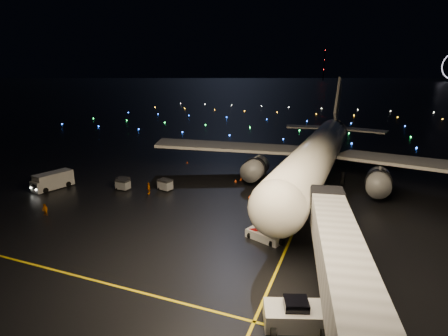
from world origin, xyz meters
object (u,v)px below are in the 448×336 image
Objects in this scene: airliner at (322,131)px; baggage_cart_1 at (123,182)px; baggage_cart_2 at (123,185)px; service_truck at (54,180)px; pushback_tug at (296,313)px; crew_c at (149,188)px; baggage_cart_0 at (165,185)px; belt_loader at (264,228)px; crew_b at (45,210)px.

airliner is 33.26m from baggage_cart_1.
service_truck is at bearing -160.86° from baggage_cart_2.
airliner is 37.96m from pushback_tug.
service_truck is 3.65× the size of baggage_cart_2.
pushback_tug is 36.65m from baggage_cart_2.
baggage_cart_1 is (-5.71, 1.54, -0.13)m from crew_c.
airliner is at bearing 47.89° from baggage_cart_0.
service_truck is 17.68m from baggage_cart_0.
airliner reaches higher than service_truck.
belt_loader is 21.39m from baggage_cart_0.
pushback_tug is at bearing -32.31° from baggage_cart_2.
crew_b is at bearing -103.43° from baggage_cart_1.
belt_loader is (-2.88, -24.95, -6.84)m from airliner.
pushback_tug is 34.41m from crew_b.
pushback_tug is 32.65m from crew_c.
pushback_tug is at bearing -16.62° from crew_b.
belt_loader reaches higher than crew_b.
pushback_tug is (2.65, -37.17, -7.22)m from airliner.
baggage_cart_2 is (2.99, 11.98, 0.05)m from crew_b.
airliner is at bearing 104.22° from belt_loader.
crew_b reaches higher than baggage_cart_1.
baggage_cart_2 is at bearing -145.50° from crew_c.
belt_loader is at bearing 95.03° from pushback_tug.
baggage_cart_0 is (-21.45, -14.35, -7.42)m from airliner.
service_truck is at bearing -159.11° from baggage_cart_1.
pushback_tug is at bearing -83.99° from airliner.
crew_c is 5.92m from baggage_cart_1.
baggage_cart_1 is (-7.13, -0.91, -0.10)m from baggage_cart_0.
pushback_tug reaches higher than baggage_cart_1.
crew_c reaches higher than baggage_cart_2.
service_truck is at bearing -167.40° from belt_loader.
crew_b is at bearing -102.15° from baggage_cart_2.
belt_loader reaches higher than crew_c.
airliner is at bearing 40.85° from crew_b.
pushback_tug is at bearing -9.69° from service_truck.
pushback_tug is 0.63× the size of service_truck.
crew_c reaches higher than baggage_cart_0.
baggage_cart_2 is (-24.79, 8.38, -0.62)m from belt_loader.
baggage_cart_1 is at bearing -157.81° from crew_c.
service_truck is 15.69m from crew_c.
crew_b is 12.34m from baggage_cart_2.
crew_b is 13.44m from baggage_cart_1.
pushback_tug is 2.29× the size of baggage_cart_2.
baggage_cart_2 is at bearing 30.51° from service_truck.
baggage_cart_1 is (-25.70, 9.68, -0.68)m from belt_loader.
airliner is 26.03m from belt_loader.
baggage_cart_1 is (2.08, 13.28, -0.01)m from crew_b.
crew_c is 0.88× the size of baggage_cart_0.
baggage_cart_0 is at bearing 21.52° from baggage_cart_2.
airliner is 32.52× the size of baggage_cart_1.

